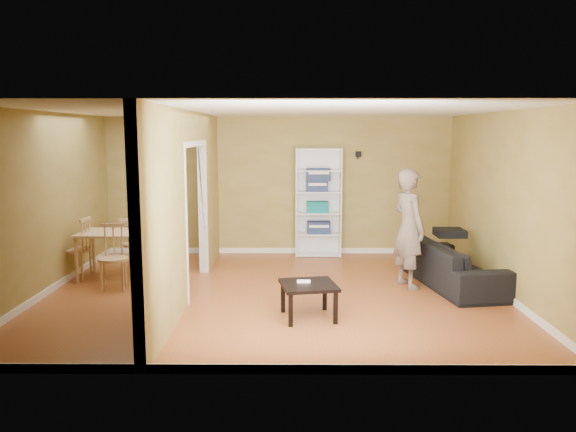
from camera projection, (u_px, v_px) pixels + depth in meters
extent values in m
plane|color=brown|center=(274.00, 293.00, 8.10)|extent=(6.50, 6.50, 0.00)
plane|color=white|center=(273.00, 110.00, 7.72)|extent=(6.50, 6.50, 0.00)
plane|color=olive|center=(278.00, 186.00, 10.63)|extent=(6.50, 0.00, 6.50)
plane|color=olive|center=(264.00, 241.00, 5.19)|extent=(6.50, 0.00, 6.50)
plane|color=olive|center=(44.00, 204.00, 7.93)|extent=(0.00, 5.50, 5.50)
plane|color=olive|center=(504.00, 204.00, 7.89)|extent=(0.00, 5.50, 5.50)
cube|color=black|center=(358.00, 154.00, 10.47)|extent=(0.10, 0.10, 0.10)
imported|color=black|center=(453.00, 258.00, 8.47)|extent=(2.35, 1.30, 0.85)
imported|color=slate|center=(409.00, 218.00, 8.32)|extent=(0.92, 0.83, 2.08)
cube|color=white|center=(296.00, 202.00, 10.48)|extent=(0.02, 0.37, 2.02)
cube|color=white|center=(341.00, 202.00, 10.47)|extent=(0.02, 0.37, 2.02)
cube|color=white|center=(318.00, 201.00, 10.65)|extent=(0.85, 0.02, 2.02)
cube|color=white|center=(318.00, 254.00, 10.62)|extent=(0.81, 0.37, 0.02)
cube|color=white|center=(318.00, 234.00, 10.56)|extent=(0.81, 0.37, 0.02)
cube|color=white|center=(318.00, 213.00, 10.50)|extent=(0.81, 0.37, 0.02)
cube|color=white|center=(318.00, 192.00, 10.45)|extent=(0.81, 0.37, 0.02)
cube|color=white|center=(319.00, 171.00, 10.39)|extent=(0.81, 0.37, 0.02)
cube|color=white|center=(319.00, 149.00, 10.33)|extent=(0.81, 0.37, 0.02)
cube|color=navy|center=(319.00, 227.00, 10.55)|extent=(0.43, 0.28, 0.22)
cube|color=#1F716F|center=(318.00, 207.00, 10.49)|extent=(0.40, 0.26, 0.20)
cube|color=#151C4B|center=(317.00, 186.00, 10.43)|extent=(0.39, 0.25, 0.20)
cube|color=navy|center=(318.00, 173.00, 10.40)|extent=(0.44, 0.29, 0.23)
cube|color=black|center=(309.00, 285.00, 6.97)|extent=(0.66, 0.66, 0.04)
cube|color=black|center=(286.00, 309.00, 6.73)|extent=(0.06, 0.06, 0.40)
cube|color=black|center=(332.00, 309.00, 6.72)|extent=(0.06, 0.06, 0.40)
cube|color=black|center=(287.00, 296.00, 7.27)|extent=(0.06, 0.06, 0.40)
cube|color=black|center=(329.00, 296.00, 7.27)|extent=(0.06, 0.06, 0.40)
cube|color=white|center=(304.00, 281.00, 7.00)|extent=(0.17, 0.04, 0.03)
cube|color=tan|center=(118.00, 233.00, 8.88)|extent=(1.19, 0.79, 0.04)
cylinder|color=tan|center=(77.00, 261.00, 8.59)|extent=(0.05, 0.05, 0.70)
cylinder|color=tan|center=(148.00, 261.00, 8.59)|extent=(0.05, 0.05, 0.70)
cylinder|color=tan|center=(93.00, 251.00, 9.28)|extent=(0.05, 0.05, 0.70)
cylinder|color=tan|center=(158.00, 251.00, 9.27)|extent=(0.05, 0.05, 0.70)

